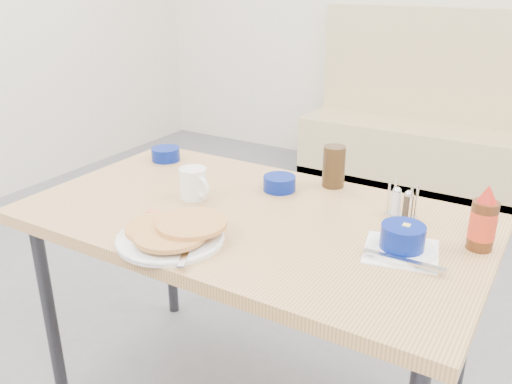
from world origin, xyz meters
The scene contains 11 objects.
booth_bench centered at (0.00, 2.78, 0.35)m, with size 1.90×0.56×1.22m.
dining_table centered at (0.00, 0.25, 0.70)m, with size 1.40×0.80×0.76m.
pancake_plate centered at (-0.09, -0.02, 0.78)m, with size 0.30×0.30×0.05m.
coffee_mug centered at (-0.22, 0.26, 0.81)m, with size 0.13×0.09×0.10m.
grits_setting centered at (0.47, 0.24, 0.79)m, with size 0.25×0.23×0.08m.
creamer_bowl centered at (-0.55, 0.51, 0.78)m, with size 0.11×0.11×0.05m.
butter_bowl centered at (-0.02, 0.46, 0.78)m, with size 0.11×0.11×0.05m.
amber_tumbler centered at (0.12, 0.59, 0.83)m, with size 0.08×0.08×0.14m, color #352311.
condiment_caddy centered at (0.40, 0.47, 0.80)m, with size 0.10×0.07×0.10m.
syrup_bottle centered at (0.64, 0.37, 0.84)m, with size 0.07×0.07×0.18m.
sugar_wrapper centered at (-0.27, 0.10, 0.76)m, with size 0.04×0.02×0.00m, color #D36046.
Camera 1 is at (0.79, -1.04, 1.45)m, focal length 38.00 mm.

